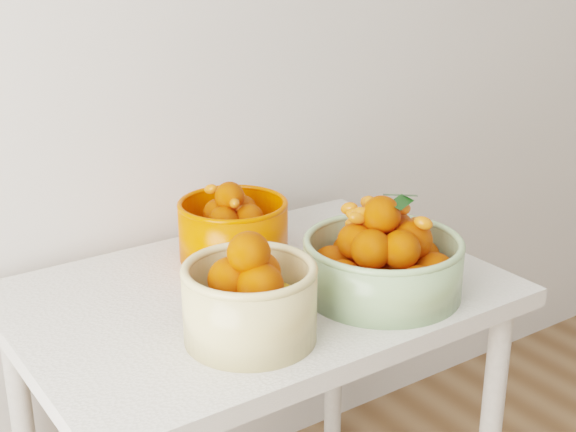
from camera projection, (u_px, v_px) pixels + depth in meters
name	position (u px, v px, depth m)	size (l,w,h in m)	color
table	(257.00, 328.00, 1.72)	(1.00, 0.70, 0.75)	silver
bowl_cream	(250.00, 298.00, 1.45)	(0.33, 0.33, 0.21)	#D4BC80
bowl_green	(383.00, 260.00, 1.64)	(0.34, 0.34, 0.21)	#93B680
bowl_orange	(233.00, 227.00, 1.82)	(0.25, 0.25, 0.18)	#ED4100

